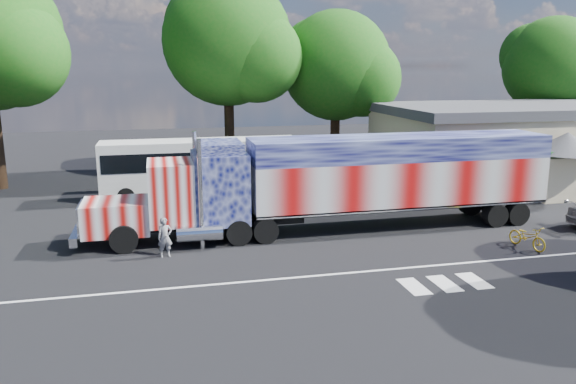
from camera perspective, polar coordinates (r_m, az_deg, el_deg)
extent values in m
plane|color=black|center=(24.11, 1.63, -5.94)|extent=(100.00, 100.00, 0.00)
cube|color=silver|center=(21.39, 3.70, -8.42)|extent=(30.00, 0.15, 0.01)
cube|color=silver|center=(20.80, 12.67, -9.34)|extent=(0.70, 1.60, 0.01)
cube|color=silver|center=(21.33, 15.61, -8.94)|extent=(0.70, 1.60, 0.01)
cube|color=silver|center=(21.91, 18.40, -8.54)|extent=(0.70, 1.60, 0.01)
cube|color=black|center=(25.70, -9.23, -3.15)|extent=(9.74, 1.08, 0.32)
cube|color=#D07D7B|center=(25.59, -17.03, -2.37)|extent=(2.81, 2.38, 1.41)
cube|color=silver|center=(25.74, -20.27, -2.52)|extent=(0.13, 2.06, 1.26)
cube|color=silver|center=(25.95, -20.63, -4.04)|extent=(0.32, 2.71, 0.39)
cube|color=#D07D7B|center=(25.29, -11.79, 0.03)|extent=(1.95, 2.71, 2.71)
cube|color=black|center=(25.19, -13.93, 1.00)|extent=(0.06, 2.27, 0.97)
cube|color=#464C86|center=(25.40, -6.92, 0.51)|extent=(2.38, 2.71, 3.14)
cube|color=#464C86|center=(25.09, -7.03, 4.50)|extent=(1.95, 2.60, 0.54)
cylinder|color=silver|center=(26.71, -9.34, 1.03)|extent=(0.22, 0.22, 4.76)
cylinder|color=silver|center=(23.93, -8.86, -0.31)|extent=(0.22, 0.22, 4.76)
cylinder|color=silver|center=(27.07, -9.44, -2.46)|extent=(1.95, 0.71, 0.71)
cylinder|color=silver|center=(24.37, -8.98, -4.15)|extent=(1.95, 0.71, 0.71)
cylinder|color=black|center=(24.61, -16.34, -4.62)|extent=(1.19, 0.38, 1.19)
cylinder|color=black|center=(26.89, -16.09, -3.14)|extent=(1.19, 0.38, 1.19)
cylinder|color=black|center=(24.84, -5.03, -4.06)|extent=(1.13, 0.60, 1.13)
cylinder|color=black|center=(27.00, -5.72, -2.70)|extent=(1.13, 0.60, 1.13)
cylinder|color=black|center=(25.02, -2.32, -3.89)|extent=(1.13, 0.60, 1.13)
cylinder|color=black|center=(27.17, -3.23, -2.56)|extent=(1.13, 0.60, 1.13)
cube|color=black|center=(27.96, 11.07, -1.36)|extent=(14.07, 1.19, 0.32)
cube|color=#D47676|center=(27.69, 11.18, 1.14)|extent=(14.50, 2.81, 2.16)
cube|color=#474D8C|center=(27.42, 11.32, 4.47)|extent=(14.50, 2.81, 1.08)
cube|color=silver|center=(27.92, 11.08, -1.03)|extent=(14.50, 2.81, 0.13)
cube|color=silver|center=(31.28, 23.48, 2.65)|extent=(0.04, 2.71, 3.14)
cylinder|color=black|center=(29.33, 20.28, -2.20)|extent=(1.13, 0.60, 1.13)
cylinder|color=black|center=(31.18, 18.01, -1.18)|extent=(1.13, 0.60, 1.13)
cylinder|color=black|center=(29.99, 22.18, -2.04)|extent=(1.13, 0.60, 1.13)
cylinder|color=black|center=(31.81, 19.85, -1.05)|extent=(1.13, 0.60, 1.13)
cube|color=silver|center=(34.07, -8.79, 2.40)|extent=(11.68, 2.53, 3.41)
cube|color=black|center=(33.96, -8.83, 3.45)|extent=(11.29, 2.59, 1.07)
cube|color=black|center=(34.31, -8.72, 0.32)|extent=(11.68, 2.53, 0.24)
cube|color=black|center=(34.12, -18.62, 2.14)|extent=(0.06, 2.24, 1.36)
cylinder|color=black|center=(33.08, -16.13, -0.42)|extent=(0.97, 0.29, 0.97)
cylinder|color=black|center=(35.45, -15.95, 0.45)|extent=(0.97, 0.29, 0.97)
cylinder|color=black|center=(33.46, -3.57, 0.21)|extent=(0.97, 0.29, 0.97)
cylinder|color=black|center=(35.81, -4.22, 1.03)|extent=(0.97, 0.29, 0.97)
cylinder|color=black|center=(33.61, -2.10, 0.29)|extent=(0.97, 0.29, 0.97)
cylinder|color=black|center=(35.95, -2.84, 1.10)|extent=(0.97, 0.29, 0.97)
cube|color=beige|center=(42.34, 24.71, 4.20)|extent=(22.00, 10.00, 4.60)
cube|color=#46464B|center=(42.08, 25.04, 7.70)|extent=(22.40, 10.40, 0.60)
cube|color=#1E5926|center=(33.67, 19.12, 2.93)|extent=(1.60, 0.08, 1.20)
cube|color=#1E5926|center=(35.95, 24.53, 3.06)|extent=(1.60, 0.08, 1.20)
cube|color=beige|center=(36.32, 26.16, 1.23)|extent=(3.00, 1.20, 2.60)
cube|color=#1E5926|center=(36.07, 26.41, 3.72)|extent=(3.40, 1.60, 0.25)
cone|color=#46464B|center=(36.01, 26.48, 4.50)|extent=(4.00, 4.00, 1.20)
imported|color=slate|center=(23.61, -12.40, -4.53)|extent=(0.67, 0.50, 1.66)
imported|color=gold|center=(26.35, 23.14, -4.21)|extent=(1.09, 2.01, 1.00)
cylinder|color=black|center=(51.66, 24.84, 6.40)|extent=(0.70, 0.70, 6.17)
sphere|color=#1F5814|center=(51.46, 25.32, 11.51)|extent=(7.89, 7.89, 7.89)
sphere|color=#1F5814|center=(51.70, 23.54, 12.65)|extent=(5.13, 5.13, 5.13)
cylinder|color=black|center=(42.84, 4.80, 6.46)|extent=(0.70, 0.70, 6.18)
sphere|color=#1F5814|center=(42.59, 4.91, 12.67)|extent=(8.07, 8.07, 8.07)
sphere|color=#1F5814|center=(41.99, 7.55, 11.41)|extent=(5.65, 5.65, 5.65)
sphere|color=#1F5814|center=(43.40, 2.86, 13.87)|extent=(5.25, 5.25, 5.25)
cylinder|color=black|center=(40.87, -5.99, 7.08)|extent=(0.70, 0.70, 7.52)
sphere|color=#1F5814|center=(40.72, -6.18, 15.01)|extent=(9.00, 9.00, 9.00)
sphere|color=#1F5814|center=(39.62, -3.23, 13.57)|extent=(6.30, 6.30, 6.30)
sphere|color=#1F5814|center=(41.97, -8.36, 16.34)|extent=(5.85, 5.85, 5.85)
sphere|color=#1F5814|center=(38.02, -26.05, 12.54)|extent=(6.40, 6.40, 6.40)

